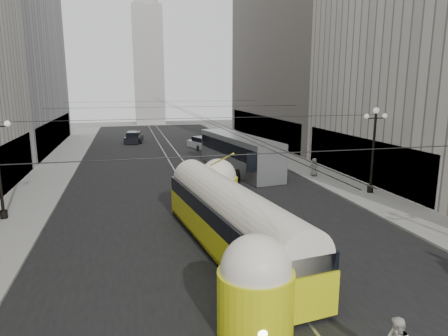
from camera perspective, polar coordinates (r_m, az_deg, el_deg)
road at (r=41.33m, az=-6.43°, el=0.37°), size 20.00×85.00×0.02m
sidewalk_left at (r=44.98m, az=-22.37°, el=0.58°), size 4.00×72.00×0.15m
sidewalk_right at (r=47.60m, az=7.49°, el=1.95°), size 4.00×72.00×0.15m
rail_left at (r=41.24m, az=-7.46°, el=0.32°), size 0.12×85.00×0.04m
rail_right at (r=41.43m, az=-5.40°, el=0.42°), size 0.12×85.00×0.04m
building_right_far at (r=61.63m, az=11.01°, el=19.21°), size 12.60×32.60×32.60m
distant_tower at (r=88.12m, az=-10.83°, el=16.03°), size 6.00×6.00×31.36m
lamppost_right_mid at (r=31.50m, az=20.58°, el=3.04°), size 1.86×0.44×6.37m
catenary at (r=39.60m, az=-6.26°, el=8.47°), size 25.00×72.00×0.23m
streetcar at (r=19.63m, az=0.97°, el=-7.27°), size 4.34×15.88×3.50m
city_bus at (r=38.23m, az=2.09°, el=2.35°), size 4.76×13.68×3.39m
sedan_white_far at (r=51.93m, az=-3.11°, el=3.54°), size 3.48×5.20×1.52m
sedan_dark_far at (r=58.96m, az=-12.74°, el=4.26°), size 2.88×5.21×1.55m
pedestrian_sidewalk_right at (r=36.38m, az=12.76°, el=0.13°), size 0.91×0.73×1.62m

